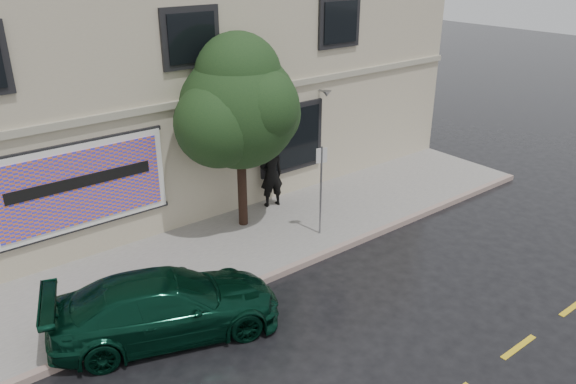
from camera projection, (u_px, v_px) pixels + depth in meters
ground at (318, 306)px, 12.35m from camera, size 90.00×90.00×0.00m
sidewalk at (237, 246)px, 14.66m from camera, size 20.00×3.50×0.15m
curb at (277, 274)px, 13.40m from camera, size 20.00×0.18×0.16m
building at (131, 78)px, 17.42m from camera, size 20.00×8.12×7.00m
billboard at (81, 187)px, 13.25m from camera, size 4.30×0.16×2.20m
car at (166, 305)px, 11.24m from camera, size 4.97×3.38×1.33m
pedestrian at (271, 175)px, 16.43m from camera, size 0.79×0.61×1.94m
umbrella at (271, 132)px, 15.90m from camera, size 1.03×1.03×0.70m
street_tree at (239, 110)px, 14.39m from camera, size 3.07×3.07×4.80m
fire_hydrant at (64, 330)px, 10.70m from camera, size 0.35×0.32×0.84m
sign_pole at (321, 182)px, 14.58m from camera, size 0.29×0.11×2.47m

